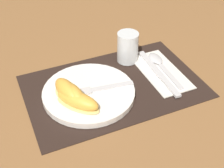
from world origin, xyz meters
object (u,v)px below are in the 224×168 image
knife (159,74)px  citrus_wedge_1 (73,95)px  citrus_wedge_0 (67,92)px  citrus_wedge_2 (78,101)px  fork (94,90)px  spoon (159,63)px  juice_glass (128,49)px  plate (89,93)px

knife → citrus_wedge_1: size_ratio=2.19×
citrus_wedge_0 → citrus_wedge_2: bearing=-69.8°
citrus_wedge_0 → citrus_wedge_1: bearing=-57.2°
citrus_wedge_2 → citrus_wedge_1: bearing=101.5°
fork → citrus_wedge_1: citrus_wedge_1 is taller
spoon → fork: bearing=-167.7°
citrus_wedge_1 → citrus_wedge_2: size_ratio=0.85×
juice_glass → citrus_wedge_2: size_ratio=0.75×
knife → juice_glass: bearing=115.0°
juice_glass → fork: size_ratio=0.49×
juice_glass → citrus_wedge_1: 0.25m
plate → citrus_wedge_2: (-0.04, -0.04, 0.02)m
citrus_wedge_0 → citrus_wedge_2: 0.04m
spoon → citrus_wedge_0: (-0.29, -0.05, 0.03)m
spoon → citrus_wedge_1: size_ratio=1.75×
citrus_wedge_1 → juice_glass: bearing=30.9°
juice_glass → fork: 0.19m
plate → citrus_wedge_2: size_ratio=1.97×
knife → spoon: spoon is taller
citrus_wedge_2 → plate: bearing=45.4°
juice_glass → knife: bearing=-65.0°
juice_glass → citrus_wedge_0: bearing=-153.0°
spoon → juice_glass: bearing=140.3°
juice_glass → plate: bearing=-147.0°
fork → citrus_wedge_0: 0.07m
knife → citrus_wedge_2: (-0.25, -0.05, 0.03)m
spoon → citrus_wedge_1: bearing=-167.4°
citrus_wedge_1 → citrus_wedge_2: 0.02m
knife → citrus_wedge_0: size_ratio=2.08×
citrus_wedge_0 → citrus_wedge_2: size_ratio=0.90×
knife → citrus_wedge_1: 0.26m
citrus_wedge_1 → citrus_wedge_2: bearing=-78.5°
juice_glass → knife: size_ratio=0.40×
fork → citrus_wedge_1: (-0.06, -0.01, 0.02)m
citrus_wedge_0 → spoon: bearing=9.6°
spoon → citrus_wedge_2: citrus_wedge_2 is taller
citrus_wedge_2 → fork: bearing=34.6°
fork → citrus_wedge_2: (-0.06, -0.04, 0.01)m
citrus_wedge_0 → citrus_wedge_1: (0.01, -0.01, -0.00)m
plate → fork: 0.02m
citrus_wedge_2 → knife: bearing=10.1°
spoon → citrus_wedge_1: citrus_wedge_1 is taller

